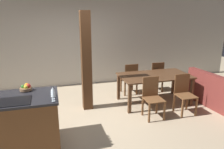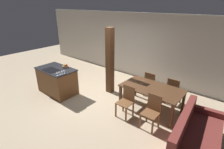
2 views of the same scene
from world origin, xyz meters
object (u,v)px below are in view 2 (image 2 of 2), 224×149
object	(u,v)px
timber_post	(110,62)
couch	(196,140)
fruit_bowl	(65,66)
dining_chair_far_left	(151,84)
dining_chair_near_right	(152,111)
dining_table	(152,90)
wine_glass_middle	(59,72)
dining_chair_far_right	(173,91)
wine_glass_far	(62,71)
wine_glass_end	(64,70)
kitchen_island	(57,81)
wine_glass_near	(57,73)
dining_chair_near_left	(126,101)

from	to	relation	value
timber_post	couch	bearing A→B (deg)	-16.24
fruit_bowl	couch	distance (m)	4.54
dining_chair_far_left	fruit_bowl	bearing A→B (deg)	31.72
dining_chair_near_right	timber_post	world-z (taller)	timber_post
dining_table	dining_chair_far_left	bearing A→B (deg)	118.94
wine_glass_middle	dining_chair_near_right	xyz separation A→B (m)	(2.90, 0.69, -0.56)
dining_chair_near_right	dining_chair_far_right	bearing A→B (deg)	90.00
dining_chair_far_left	couch	bearing A→B (deg)	141.19
dining_chair_far_right	couch	distance (m)	1.93
fruit_bowl	wine_glass_far	distance (m)	0.65
dining_chair_near_right	dining_table	bearing A→B (deg)	118.94
wine_glass_end	kitchen_island	bearing A→B (deg)	172.77
wine_glass_far	wine_glass_end	size ratio (longest dim) A/B	1.00
wine_glass_near	dining_chair_far_right	distance (m)	3.70
wine_glass_middle	dining_chair_far_left	bearing A→B (deg)	45.46
dining_chair_far_left	timber_post	xyz separation A→B (m)	(-1.31, -0.61, 0.68)
wine_glass_far	timber_post	xyz separation A→B (m)	(0.79, 1.44, 0.12)
wine_glass_far	couch	world-z (taller)	wine_glass_far
wine_glass_end	couch	xyz separation A→B (m)	(4.03, 0.40, -0.75)
fruit_bowl	wine_glass_end	world-z (taller)	wine_glass_end
dining_chair_near_left	dining_chair_far_right	xyz separation A→B (m)	(0.80, 1.44, 0.00)
wine_glass_far	dining_chair_near_right	bearing A→B (deg)	11.72
kitchen_island	wine_glass_far	size ratio (longest dim) A/B	10.14
dining_chair_near_right	wine_glass_near	bearing A→B (deg)	-164.93
dining_chair_near_right	fruit_bowl	bearing A→B (deg)	-177.67
wine_glass_near	dining_chair_near_right	world-z (taller)	wine_glass_near
wine_glass_near	dining_chair_far_left	xyz separation A→B (m)	(2.10, 2.23, -0.56)
wine_glass_near	couch	bearing A→B (deg)	9.45
wine_glass_end	dining_chair_near_left	bearing A→B (deg)	13.68
timber_post	wine_glass_far	bearing A→B (deg)	-118.71
wine_glass_far	wine_glass_end	world-z (taller)	same
dining_chair_near_left	dining_chair_near_right	size ratio (longest dim) A/B	1.00
wine_glass_far	dining_chair_far_left	size ratio (longest dim) A/B	0.15
wine_glass_near	dining_table	distance (m)	2.94
dining_chair_near_right	dining_chair_far_left	xyz separation A→B (m)	(-0.80, 1.44, 0.00)
dining_chair_near_right	kitchen_island	bearing A→B (deg)	-173.00
fruit_bowl	dining_chair_near_left	size ratio (longest dim) A/B	0.23
dining_table	dining_chair_near_right	xyz separation A→B (m)	(0.40, -0.72, -0.17)
dining_chair_near_left	timber_post	bearing A→B (deg)	147.53
wine_glass_end	dining_chair_near_right	xyz separation A→B (m)	(2.90, 0.51, -0.56)
dining_table	wine_glass_far	bearing A→B (deg)	-152.11
fruit_bowl	wine_glass_end	bearing A→B (deg)	-39.34
fruit_bowl	dining_chair_near_right	world-z (taller)	fruit_bowl
kitchen_island	wine_glass_middle	world-z (taller)	wine_glass_middle
dining_chair_near_right	couch	size ratio (longest dim) A/B	0.44
wine_glass_near	wine_glass_middle	bearing A→B (deg)	90.00
dining_chair_far_right	couch	xyz separation A→B (m)	(1.13, -1.55, -0.19)
wine_glass_end	dining_chair_near_left	xyz separation A→B (m)	(2.10, 0.51, -0.56)
kitchen_island	dining_table	distance (m)	3.34
dining_chair_near_right	dining_chair_near_left	bearing A→B (deg)	180.00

